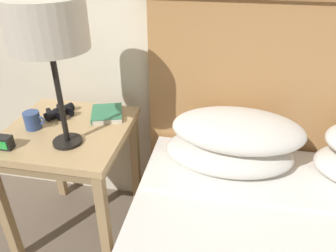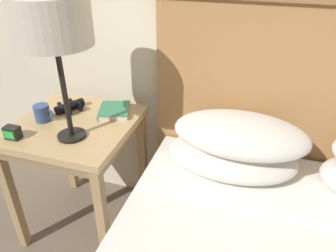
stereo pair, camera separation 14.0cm
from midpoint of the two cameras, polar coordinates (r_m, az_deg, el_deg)
nightstand at (r=1.72m, az=-19.10°, el=-3.10°), size 0.58×0.58×0.67m
table_lamp at (r=1.37m, az=-23.29°, el=15.59°), size 0.31×0.31×0.62m
book_on_nightstand at (r=1.73m, az=-12.96°, el=2.06°), size 0.20×0.22×0.03m
binoculars_pair at (r=1.79m, az=-20.50°, el=2.29°), size 0.16×0.16×0.05m
coffee_mug at (r=1.72m, az=-24.71°, el=0.85°), size 0.10×0.08×0.08m
alarm_clock at (r=1.62m, az=-28.93°, el=-2.62°), size 0.07×0.05×0.06m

